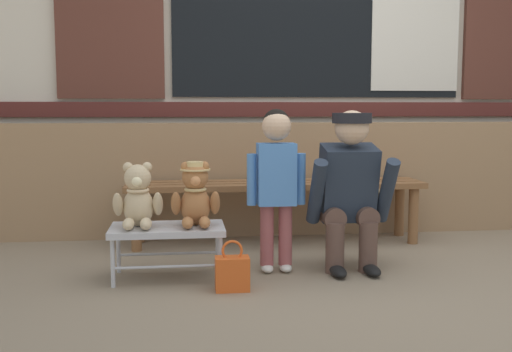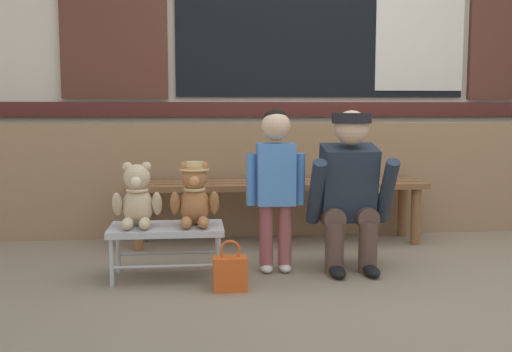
{
  "view_description": "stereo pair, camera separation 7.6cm",
  "coord_description": "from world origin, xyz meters",
  "views": [
    {
      "loc": [
        -1.12,
        -3.2,
        0.97
      ],
      "look_at": [
        -0.68,
        0.48,
        0.55
      ],
      "focal_mm": 42.96,
      "sensor_mm": 36.0,
      "label": 1
    },
    {
      "loc": [
        -1.05,
        -3.21,
        0.97
      ],
      "look_at": [
        -0.68,
        0.48,
        0.55
      ],
      "focal_mm": 42.96,
      "sensor_mm": 36.0,
      "label": 2
    }
  ],
  "objects": [
    {
      "name": "teddy_bear_plain",
      "position": [
        -1.38,
        0.23,
        0.46
      ],
      "size": [
        0.28,
        0.26,
        0.36
      ],
      "color": "#CCB289",
      "rests_on": "small_display_bench"
    },
    {
      "name": "ground_plane",
      "position": [
        0.0,
        0.0,
        0.0
      ],
      "size": [
        60.0,
        60.0,
        0.0
      ],
      "primitive_type": "plane",
      "color": "#84725B"
    },
    {
      "name": "adult_crouching",
      "position": [
        -0.14,
        0.31,
        0.48
      ],
      "size": [
        0.5,
        0.49,
        0.95
      ],
      "color": "brown",
      "rests_on": "ground"
    },
    {
      "name": "handbag_on_ground",
      "position": [
        -0.87,
        -0.05,
        0.1
      ],
      "size": [
        0.18,
        0.11,
        0.27
      ],
      "color": "#DB561E",
      "rests_on": "ground"
    },
    {
      "name": "small_display_bench",
      "position": [
        -1.22,
        0.23,
        0.27
      ],
      "size": [
        0.64,
        0.36,
        0.3
      ],
      "color": "#BCBCC1",
      "rests_on": "ground"
    },
    {
      "name": "teddy_bear_with_hat",
      "position": [
        -1.06,
        0.23,
        0.47
      ],
      "size": [
        0.28,
        0.27,
        0.36
      ],
      "color": "#A86B3D",
      "rests_on": "small_display_bench"
    },
    {
      "name": "shop_facade",
      "position": [
        0.0,
        1.94,
        1.81
      ],
      "size": [
        8.36,
        0.26,
        3.62
      ],
      "color": "beige",
      "rests_on": "ground"
    },
    {
      "name": "brick_low_wall",
      "position": [
        0.0,
        1.43,
        0.42
      ],
      "size": [
        8.19,
        0.25,
        0.85
      ],
      "primitive_type": "cube",
      "color": "#997551",
      "rests_on": "ground"
    },
    {
      "name": "wooden_bench_long",
      "position": [
        -0.47,
        1.06,
        0.37
      ],
      "size": [
        2.1,
        0.4,
        0.44
      ],
      "color": "brown",
      "rests_on": "ground"
    },
    {
      "name": "child_standing",
      "position": [
        -0.58,
        0.3,
        0.59
      ],
      "size": [
        0.35,
        0.18,
        0.96
      ],
      "color": "#994C4C",
      "rests_on": "ground"
    }
  ]
}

